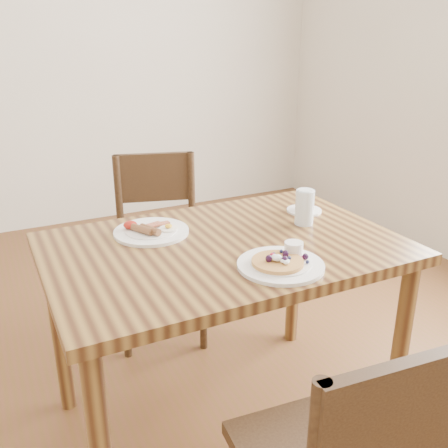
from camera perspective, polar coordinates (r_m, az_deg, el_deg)
name	(u,v)px	position (r m, az deg, el deg)	size (l,w,h in m)	color
ground	(224,416)	(2.13, 0.00, -21.10)	(5.00, 5.00, 0.00)	brown
dining_table	(224,269)	(1.76, 0.00, -5.15)	(1.20, 0.80, 0.75)	brown
chair_far	(159,238)	(2.45, -7.46, -1.56)	(0.52, 0.52, 0.88)	#3C2916
pancake_plate	(281,262)	(1.55, 6.58, -4.36)	(0.27, 0.27, 0.06)	white
breakfast_plate	(150,231)	(1.81, -8.43, -0.75)	(0.27, 0.27, 0.04)	white
teacup_saucer	(305,203)	(2.03, 9.19, 2.34)	(0.14, 0.14, 0.08)	white
water_glass	(305,207)	(1.89, 9.20, 1.90)	(0.07, 0.07, 0.13)	silver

